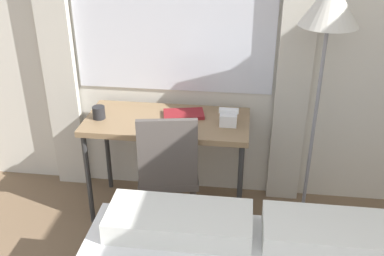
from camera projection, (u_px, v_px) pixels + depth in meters
wall_back_with_window at (224, 23)px, 3.09m from camera, size 5.02×0.13×2.70m
desk at (167, 128)px, 3.13m from camera, size 1.13×0.53×0.76m
desk_chair at (168, 168)px, 3.00m from camera, size 0.46×0.46×0.92m
standing_lamp at (328, 25)px, 2.64m from camera, size 0.35×0.35×1.72m
telephone at (229, 117)px, 3.02m from camera, size 0.13×0.15×0.11m
book at (184, 114)px, 3.15m from camera, size 0.31×0.22×0.02m
mug at (99, 113)px, 3.10m from camera, size 0.09×0.09×0.09m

